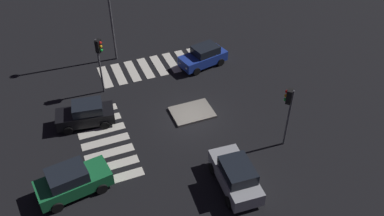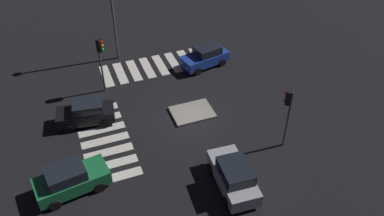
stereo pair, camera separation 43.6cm
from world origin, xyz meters
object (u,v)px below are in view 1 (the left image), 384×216
Objects in this scene: car_blue at (204,56)px; traffic_light_east at (99,53)px; car_black at (86,114)px; traffic_light_west at (289,104)px; traffic_island at (192,112)px; car_silver at (236,175)px; car_green at (72,181)px.

traffic_light_east reaches higher than car_blue.
car_black is 0.95× the size of traffic_light_west.
car_black is at bearing -74.29° from traffic_light_east.
car_black is (7.23, -1.73, 0.76)m from traffic_island.
traffic_light_east is (5.06, -12.12, 2.53)m from car_silver.
traffic_light_west reaches higher than car_green.
traffic_light_west is at bearing -12.69° from car_green.
traffic_light_west is at bearing -61.14° from car_silver.
traffic_light_east is 13.86m from traffic_light_west.
car_blue reaches higher than traffic_island.
traffic_light_east is at bearing -7.85° from car_blue.
traffic_light_west is at bearing 158.07° from car_black.
traffic_light_east reaches higher than traffic_light_west.
car_green reaches higher than traffic_island.
traffic_island is at bearing 4.48° from traffic_light_east.
traffic_light_east is (-2.00, -3.19, 2.61)m from car_black.
traffic_island is 0.67× the size of car_silver.
car_silver is 1.07× the size of car_black.
car_black reaches higher than traffic_island.
car_silver is at bearing 69.53° from traffic_light_west.
traffic_island is at bearing 2.50° from car_silver.
traffic_island is 9.98m from car_green.
car_black is 13.66m from traffic_light_west.
car_green is 13.68m from traffic_light_west.
traffic_island is 7.94m from traffic_light_east.
car_blue is 15.66m from car_green.
car_black is at bearing 14.07° from traffic_light_west.
car_silver is 13.20m from car_blue.
traffic_light_west is at bearing 1.47° from traffic_light_east.
car_silver reaches higher than car_green.
car_black is at bearing 42.22° from car_silver.
car_blue is at bearing -39.70° from traffic_light_west.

